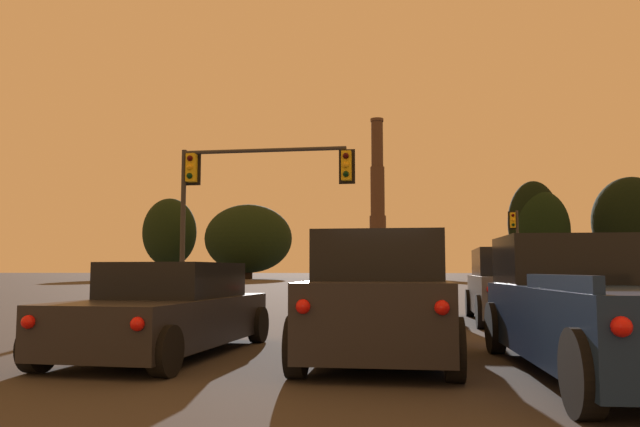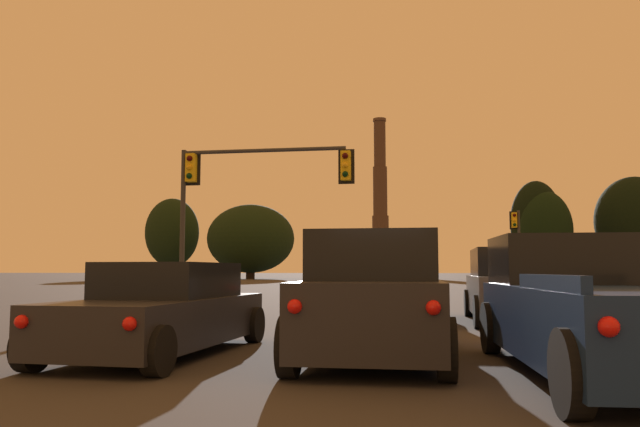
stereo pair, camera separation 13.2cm
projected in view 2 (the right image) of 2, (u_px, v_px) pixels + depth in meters
name	position (u px, v px, depth m)	size (l,w,h in m)	color
sedan_left_lane_second	(164.00, 311.00, 9.74)	(2.20, 4.78, 1.43)	#232328
suv_center_lane_front	(396.00, 286.00, 16.33)	(2.20, 4.94, 1.86)	#4C4F54
suv_center_lane_second	(376.00, 297.00, 9.41)	(2.16, 4.93, 1.86)	#232328
pickup_truck_right_lane_second	(592.00, 310.00, 7.91)	(2.44, 5.59, 1.82)	navy
suv_right_lane_front	(511.00, 286.00, 15.75)	(2.17, 4.93, 1.86)	#4C4F54
traffic_light_overhead_left	(240.00, 184.00, 22.56)	(6.51, 0.50, 5.73)	#2D2D30
traffic_light_far_right	(517.00, 237.00, 42.59)	(0.78, 0.50, 5.41)	#2D2D30
smokestack	(380.00, 213.00, 153.83)	(6.49, 6.49, 39.15)	#3C2B22
treeline_right_mid	(172.00, 233.00, 100.99)	(8.73, 7.85, 12.96)	black
treeline_left_mid	(634.00, 221.00, 87.61)	(10.68, 9.61, 14.51)	black
treeline_far_right	(545.00, 230.00, 87.18)	(7.61, 6.85, 12.47)	black
treeline_far_left	(536.00, 224.00, 88.47)	(7.23, 6.50, 14.03)	black
treeline_center_right	(251.00, 239.00, 94.42)	(13.27, 11.94, 11.28)	black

